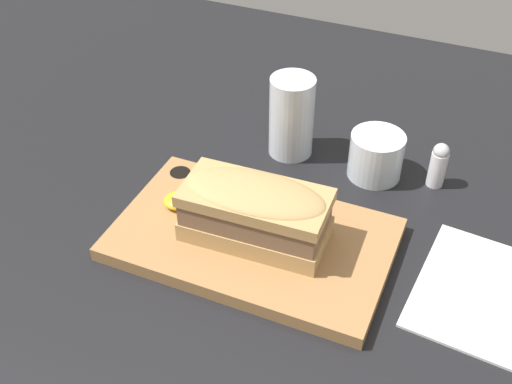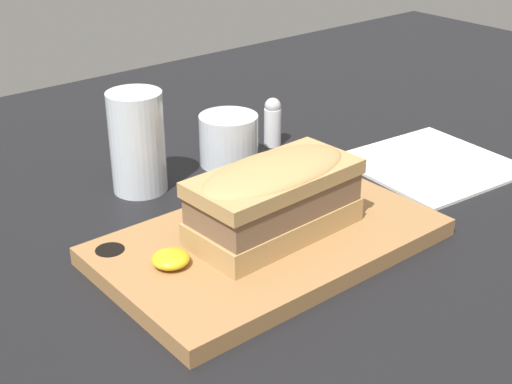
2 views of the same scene
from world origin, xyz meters
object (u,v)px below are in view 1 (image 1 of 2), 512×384
wine_glass (376,157)px  napkin (501,300)px  salt_shaker (438,164)px  sandwich (255,210)px  water_glass (291,121)px  serving_board (252,239)px

wine_glass → napkin: size_ratio=0.37×
wine_glass → salt_shaker: 8.71cm
salt_shaker → wine_glass: bearing=-172.2°
salt_shaker → sandwich: bearing=-130.4°
wine_glass → salt_shaker: (8.62, 1.18, 0.53)cm
sandwich → water_glass: 21.54cm
serving_board → napkin: bearing=5.1°
water_glass → napkin: (33.36, -18.30, -5.19)cm
wine_glass → salt_shaker: bearing=7.8°
napkin → wine_glass: bearing=138.7°
wine_glass → salt_shaker: size_ratio=1.12×
serving_board → water_glass: 21.65cm
water_glass → salt_shaker: 21.94cm
serving_board → sandwich: bearing=-25.5°
serving_board → wine_glass: bearing=62.8°
wine_glass → napkin: bearing=-41.3°
sandwich → wine_glass: size_ratio=2.36×
water_glass → napkin: bearing=-28.8°
serving_board → salt_shaker: size_ratio=5.02×
napkin → salt_shaker: salt_shaker is taller
sandwich → serving_board: bearing=154.5°
salt_shaker → serving_board: bearing=-131.5°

